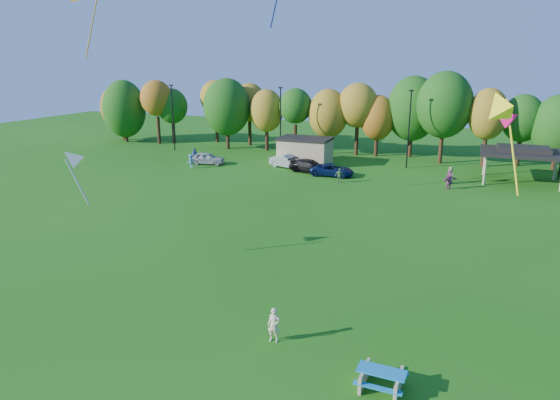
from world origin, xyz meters
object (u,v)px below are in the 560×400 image
at_px(kite_flyer, 274,325).
at_px(car_a, 207,158).
at_px(car_b, 288,162).
at_px(picnic_table, 381,378).
at_px(car_c, 332,170).
at_px(car_d, 310,166).

distance_m(kite_flyer, car_a, 40.84).
xyz_separation_m(car_a, car_b, (9.95, 1.65, 0.01)).
distance_m(picnic_table, car_a, 45.22).
relative_size(kite_flyer, car_b, 0.36).
distance_m(picnic_table, kite_flyer, 5.46).
bearing_deg(picnic_table, car_a, 129.90).
xyz_separation_m(picnic_table, car_c, (-11.75, 35.07, 0.19)).
bearing_deg(car_d, car_a, 104.54).
bearing_deg(car_b, car_d, -98.24).
bearing_deg(car_a, kite_flyer, -161.69).
xyz_separation_m(picnic_table, car_d, (-14.61, 35.89, 0.25)).
height_order(car_b, car_c, car_b).
relative_size(car_a, car_d, 0.86).
bearing_deg(kite_flyer, car_c, 98.48).
xyz_separation_m(picnic_table, car_a, (-27.78, 35.68, 0.26)).
bearing_deg(car_b, picnic_table, -138.50).
height_order(kite_flyer, car_b, kite_flyer).
xyz_separation_m(car_c, car_d, (-2.87, 0.82, 0.06)).
bearing_deg(kite_flyer, car_d, 102.76).
height_order(picnic_table, car_d, car_d).
xyz_separation_m(picnic_table, kite_flyer, (-5.19, 1.65, 0.35)).
bearing_deg(car_c, kite_flyer, -170.69).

